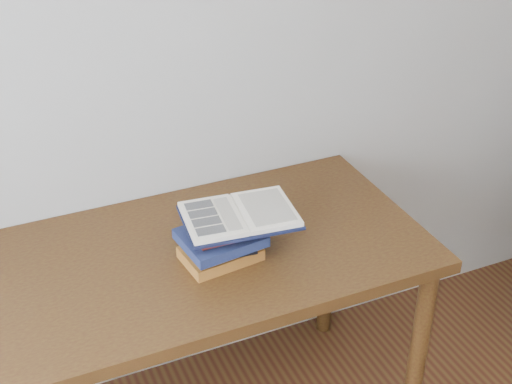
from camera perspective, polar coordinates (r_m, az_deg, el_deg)
name	(u,v)px	position (r m, az deg, el deg)	size (l,w,h in m)	color
desk	(189,279)	(2.22, -5.39, -6.95)	(1.47, 0.73, 0.79)	#4D3513
book_stack	(222,241)	(2.09, -2.76, -3.93)	(0.25, 0.21, 0.13)	#AF6727
open_book	(240,215)	(2.07, -1.32, -1.87)	(0.35, 0.26, 0.03)	black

